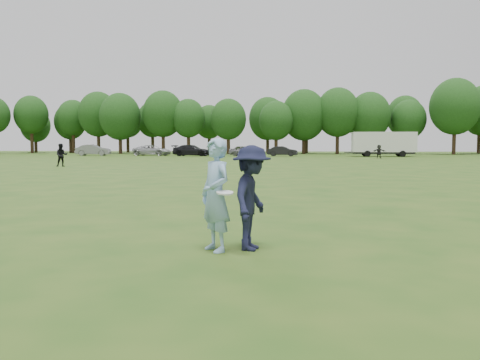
{
  "coord_description": "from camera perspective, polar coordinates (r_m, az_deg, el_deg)",
  "views": [
    {
      "loc": [
        1.11,
        -8.68,
        1.78
      ],
      "look_at": [
        0.14,
        0.58,
        1.1
      ],
      "focal_mm": 38.0,
      "sensor_mm": 36.0,
      "label": 1
    }
  ],
  "objects": [
    {
      "name": "treeline",
      "position": [
        85.71,
        7.15,
        7.15
      ],
      "size": [
        130.35,
        18.39,
        11.74
      ],
      "color": "#332114",
      "rests_on": "ground"
    },
    {
      "name": "ground",
      "position": [
        8.93,
        -1.29,
        -7.32
      ],
      "size": [
        200.0,
        200.0,
        0.0
      ],
      "primitive_type": "plane",
      "color": "#254C15",
      "rests_on": "ground"
    },
    {
      "name": "thrower",
      "position": [
        8.33,
        -2.75,
        -1.7
      ],
      "size": [
        0.77,
        0.81,
        1.86
      ],
      "primitive_type": "imported",
      "rotation": [
        0.0,
        0.0,
        -0.88
      ],
      "color": "#8FB8DE",
      "rests_on": "ground"
    },
    {
      "name": "car_d",
      "position": [
        69.3,
        -5.43,
        3.32
      ],
      "size": [
        5.47,
        2.76,
        1.52
      ],
      "primitive_type": "imported",
      "rotation": [
        0.0,
        0.0,
        1.45
      ],
      "color": "black",
      "rests_on": "ground"
    },
    {
      "name": "player_far_a",
      "position": [
        40.44,
        -19.41,
        2.65
      ],
      "size": [
        1.03,
        0.93,
        1.74
      ],
      "primitive_type": "imported",
      "rotation": [
        0.0,
        0.0,
        0.39
      ],
      "color": "black",
      "rests_on": "ground"
    },
    {
      "name": "car_c",
      "position": [
        72.44,
        -9.82,
        3.3
      ],
      "size": [
        5.58,
        3.1,
        1.48
      ],
      "primitive_type": "imported",
      "rotation": [
        0.0,
        0.0,
        1.44
      ],
      "color": "#AAABAF",
      "rests_on": "ground"
    },
    {
      "name": "car_e",
      "position": [
        68.96,
        0.52,
        3.31
      ],
      "size": [
        4.42,
        2.21,
        1.45
      ],
      "primitive_type": "imported",
      "rotation": [
        0.0,
        0.0,
        1.45
      ],
      "color": "slate",
      "rests_on": "ground"
    },
    {
      "name": "cargo_trailer",
      "position": [
        68.68,
        15.81,
        4.02
      ],
      "size": [
        9.0,
        2.75,
        3.2
      ],
      "color": "white",
      "rests_on": "ground"
    },
    {
      "name": "player_far_d",
      "position": [
        60.84,
        15.35,
        3.1
      ],
      "size": [
        1.51,
        0.62,
        1.58
      ],
      "primitive_type": "imported",
      "rotation": [
        0.0,
        0.0,
        0.1
      ],
      "color": "black",
      "rests_on": "ground"
    },
    {
      "name": "car_f",
      "position": [
        68.48,
        4.81,
        3.24
      ],
      "size": [
        4.17,
        1.84,
        1.33
      ],
      "primitive_type": "imported",
      "rotation": [
        0.0,
        0.0,
        1.46
      ],
      "color": "black",
      "rests_on": "ground"
    },
    {
      "name": "car_b",
      "position": [
        73.91,
        -16.16,
        3.24
      ],
      "size": [
        4.9,
        2.19,
        1.56
      ],
      "primitive_type": "imported",
      "rotation": [
        0.0,
        0.0,
        1.69
      ],
      "color": "slate",
      "rests_on": "ground"
    },
    {
      "name": "disc_in_play",
      "position": [
        8.04,
        -1.71,
        -1.43
      ],
      "size": [
        0.32,
        0.32,
        0.08
      ],
      "color": "white",
      "rests_on": "ground"
    },
    {
      "name": "defender",
      "position": [
        8.42,
        1.31,
        -2.01
      ],
      "size": [
        0.83,
        1.22,
        1.75
      ],
      "primitive_type": "imported",
      "rotation": [
        0.0,
        0.0,
        1.4
      ],
      "color": "#171932",
      "rests_on": "ground"
    }
  ]
}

